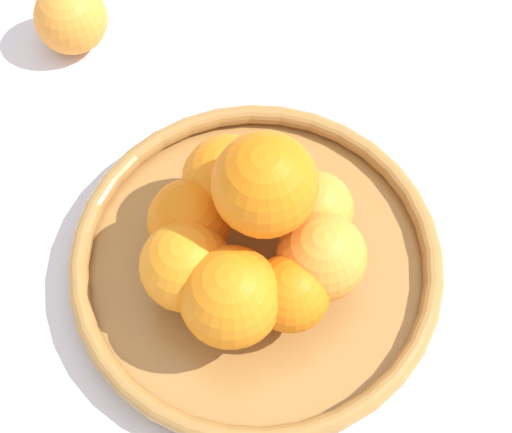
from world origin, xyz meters
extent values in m
plane|color=silver|center=(0.00, 0.00, 0.00)|extent=(4.00, 4.00, 0.00)
cylinder|color=#A57238|center=(0.00, 0.00, 0.01)|extent=(0.32, 0.32, 0.02)
torus|color=#A57238|center=(0.00, 0.00, 0.03)|extent=(0.33, 0.33, 0.02)
sphere|color=orange|center=(-0.03, 0.05, 0.08)|extent=(0.08, 0.08, 0.08)
sphere|color=orange|center=(-0.06, 0.01, 0.07)|extent=(0.06, 0.06, 0.06)
sphere|color=orange|center=(-0.05, -0.03, 0.07)|extent=(0.07, 0.07, 0.07)
sphere|color=orange|center=(-0.01, -0.06, 0.07)|extent=(0.07, 0.07, 0.07)
sphere|color=orange|center=(0.04, -0.05, 0.07)|extent=(0.07, 0.07, 0.07)
sphere|color=orange|center=(0.05, -0.01, 0.07)|extent=(0.08, 0.08, 0.08)
sphere|color=orange|center=(0.04, 0.04, 0.07)|extent=(0.07, 0.07, 0.07)
sphere|color=orange|center=(0.01, 0.06, 0.07)|extent=(0.08, 0.08, 0.08)
sphere|color=orange|center=(0.01, -0.01, 0.14)|extent=(0.08, 0.08, 0.08)
sphere|color=orange|center=(0.32, -0.01, 0.04)|extent=(0.07, 0.07, 0.07)
camera|label=1|loc=(-0.25, 0.19, 0.70)|focal=60.00mm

